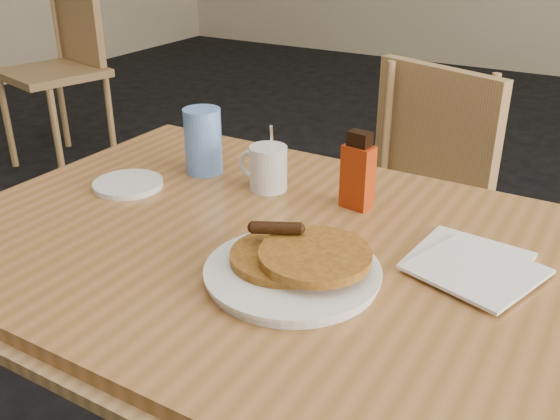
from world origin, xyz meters
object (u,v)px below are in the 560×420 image
object	(u,v)px
main_table	(289,264)
blue_tumbler	(203,141)
coffee_mug	(267,167)
syrup_bottle	(358,173)
pancake_plate	(295,266)
chair_main_far	(418,202)
chair_wall_extra	(64,47)

from	to	relation	value
main_table	blue_tumbler	xyz separation A→B (m)	(-0.33, 0.20, 0.11)
coffee_mug	syrup_bottle	world-z (taller)	syrup_bottle
pancake_plate	blue_tumbler	bearing A→B (deg)	143.75
main_table	chair_main_far	bearing A→B (deg)	90.32
chair_wall_extra	blue_tumbler	size ratio (longest dim) A/B	7.23
chair_main_far	blue_tumbler	distance (m)	0.70
pancake_plate	syrup_bottle	size ratio (longest dim) A/B	1.81
main_table	blue_tumbler	size ratio (longest dim) A/B	9.05
main_table	chair_main_far	world-z (taller)	chair_main_far
chair_main_far	coffee_mug	size ratio (longest dim) A/B	6.12
chair_main_far	chair_wall_extra	xyz separation A→B (m)	(-2.24, 0.76, 0.09)
coffee_mug	main_table	bearing A→B (deg)	-41.99
main_table	syrup_bottle	size ratio (longest dim) A/B	8.43
main_table	coffee_mug	world-z (taller)	coffee_mug
chair_wall_extra	coffee_mug	world-z (taller)	chair_wall_extra
main_table	chair_main_far	xyz separation A→B (m)	(-0.00, 0.74, -0.17)
pancake_plate	coffee_mug	distance (m)	0.36
pancake_plate	syrup_bottle	world-z (taller)	syrup_bottle
main_table	syrup_bottle	distance (m)	0.23
main_table	pancake_plate	size ratio (longest dim) A/B	4.64
coffee_mug	syrup_bottle	xyz separation A→B (m)	(0.20, 0.01, 0.02)
pancake_plate	blue_tumbler	distance (m)	0.49
chair_wall_extra	pancake_plate	distance (m)	2.81
chair_main_far	syrup_bottle	world-z (taller)	syrup_bottle
coffee_mug	pancake_plate	bearing A→B (deg)	-43.96
pancake_plate	chair_wall_extra	bearing A→B (deg)	145.42
pancake_plate	blue_tumbler	xyz separation A→B (m)	(-0.39, 0.29, 0.05)
chair_main_far	pancake_plate	xyz separation A→B (m)	(0.07, -0.83, 0.23)
main_table	chair_main_far	distance (m)	0.76
chair_wall_extra	syrup_bottle	xyz separation A→B (m)	(2.29, -1.30, 0.20)
chair_main_far	syrup_bottle	xyz separation A→B (m)	(0.04, -0.54, 0.29)
pancake_plate	main_table	bearing A→B (deg)	124.13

